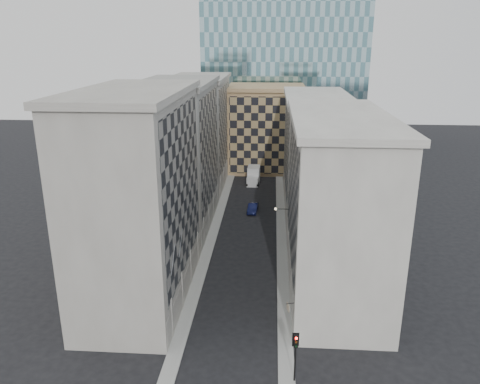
% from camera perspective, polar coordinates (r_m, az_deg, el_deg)
% --- Properties ---
extents(ground, '(260.00, 260.00, 0.00)m').
position_cam_1_polar(ground, '(46.65, -1.23, -19.53)').
color(ground, black).
rests_on(ground, ground).
extents(sidewalk_west, '(1.50, 100.00, 0.15)m').
position_cam_1_polar(sidewalk_west, '(73.08, -3.22, -4.77)').
color(sidewalk_west, '#9A9A94').
rests_on(sidewalk_west, ground).
extents(sidewalk_east, '(1.50, 100.00, 0.15)m').
position_cam_1_polar(sidewalk_east, '(72.57, 5.06, -4.99)').
color(sidewalk_east, '#9A9A94').
rests_on(sidewalk_east, ground).
extents(bldg_left_a, '(10.80, 22.80, 23.70)m').
position_cam_1_polar(bldg_left_a, '(52.59, -12.11, -0.76)').
color(bldg_left_a, gray).
rests_on(bldg_left_a, ground).
extents(bldg_left_b, '(10.80, 22.80, 22.70)m').
position_cam_1_polar(bldg_left_b, '(73.26, -7.47, 4.43)').
color(bldg_left_b, gray).
rests_on(bldg_left_b, ground).
extents(bldg_left_c, '(10.80, 22.80, 21.70)m').
position_cam_1_polar(bldg_left_c, '(94.54, -4.87, 7.31)').
color(bldg_left_c, gray).
rests_on(bldg_left_c, ground).
extents(bldg_right_a, '(10.80, 26.80, 20.70)m').
position_cam_1_polar(bldg_right_a, '(55.34, 11.42, -1.41)').
color(bldg_right_a, '#B1ACA3').
rests_on(bldg_right_a, ground).
extents(bldg_right_b, '(10.80, 28.80, 19.70)m').
position_cam_1_polar(bldg_right_b, '(81.26, 9.13, 4.65)').
color(bldg_right_b, '#B1ACA3').
rests_on(bldg_right_b, ground).
extents(tan_block, '(16.80, 14.80, 18.80)m').
position_cam_1_polar(tan_block, '(106.38, 3.15, 7.80)').
color(tan_block, '#A07F54').
rests_on(tan_block, ground).
extents(church_tower, '(7.20, 7.20, 51.50)m').
position_cam_1_polar(church_tower, '(118.81, 2.41, 17.39)').
color(church_tower, '#322B27').
rests_on(church_tower, ground).
extents(flagpoles_left, '(0.10, 6.33, 2.33)m').
position_cam_1_polar(flagpoles_left, '(48.34, -7.69, -7.13)').
color(flagpoles_left, gray).
rests_on(flagpoles_left, ground).
extents(bracket_lamp, '(1.98, 0.36, 0.36)m').
position_cam_1_polar(bracket_lamp, '(64.72, 4.52, -2.07)').
color(bracket_lamp, black).
rests_on(bracket_lamp, ground).
extents(traffic_light, '(0.59, 0.52, 4.70)m').
position_cam_1_polar(traffic_light, '(42.19, 6.80, -18.32)').
color(traffic_light, black).
rests_on(traffic_light, sidewalk_east).
extents(box_truck, '(2.64, 6.10, 3.31)m').
position_cam_1_polar(box_truck, '(96.99, 1.66, 1.94)').
color(box_truck, silver).
rests_on(box_truck, ground).
extents(dark_car, '(1.89, 4.67, 1.51)m').
position_cam_1_polar(dark_car, '(80.75, 1.58, -1.96)').
color(dark_car, '#0F1338').
rests_on(dark_car, ground).
extents(shop_sign, '(0.82, 0.72, 0.81)m').
position_cam_1_polar(shop_sign, '(46.82, 5.89, -13.76)').
color(shop_sign, black).
rests_on(shop_sign, ground).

